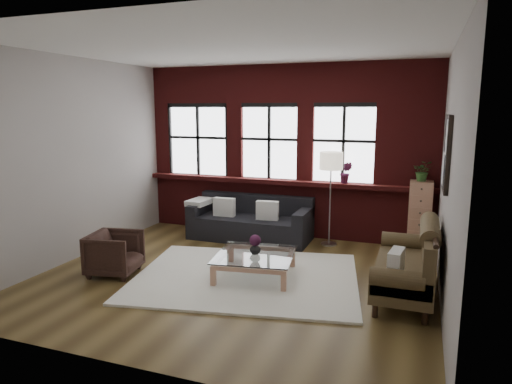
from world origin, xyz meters
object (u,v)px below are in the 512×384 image
(vase, at_px, (255,248))
(floor_lamp, at_px, (330,195))
(armchair, at_px, (115,253))
(vintage_settee, at_px, (404,259))
(coffee_table, at_px, (255,266))
(drawer_chest, at_px, (420,216))
(dark_sofa, at_px, (250,218))

(vase, relative_size, floor_lamp, 0.09)
(floor_lamp, bearing_deg, armchair, -136.54)
(vintage_settee, bearing_deg, coffee_table, -177.98)
(armchair, distance_m, drawer_chest, 4.97)
(vintage_settee, relative_size, armchair, 2.63)
(vase, bearing_deg, floor_lamp, 70.70)
(vase, distance_m, floor_lamp, 2.13)
(floor_lamp, bearing_deg, coffee_table, -109.30)
(vintage_settee, relative_size, floor_lamp, 1.01)
(dark_sofa, xyz_separation_m, coffee_table, (0.77, -1.83, -0.23))
(armchair, bearing_deg, dark_sofa, -37.67)
(armchair, relative_size, vase, 4.13)
(coffee_table, xyz_separation_m, floor_lamp, (0.69, 1.96, 0.73))
(dark_sofa, height_order, coffee_table, dark_sofa)
(armchair, relative_size, drawer_chest, 0.57)
(armchair, xyz_separation_m, coffee_table, (1.98, 0.57, -0.14))
(vintage_settee, relative_size, coffee_table, 1.68)
(armchair, bearing_deg, drawer_chest, -67.72)
(dark_sofa, bearing_deg, drawer_chest, 6.20)
(floor_lamp, bearing_deg, vase, -109.30)
(drawer_chest, bearing_deg, coffee_table, -135.47)
(dark_sofa, height_order, drawer_chest, drawer_chest)
(vintage_settee, relative_size, vase, 10.86)
(dark_sofa, xyz_separation_m, vase, (0.77, -1.83, 0.03))
(vase, xyz_separation_m, drawer_chest, (2.18, 2.15, 0.17))
(dark_sofa, relative_size, drawer_chest, 1.85)
(armchair, height_order, coffee_table, armchair)
(armchair, distance_m, vase, 2.06)
(floor_lamp, bearing_deg, vintage_settee, -54.68)
(drawer_chest, distance_m, floor_lamp, 1.54)
(vintage_settee, height_order, vase, vintage_settee)
(vintage_settee, distance_m, coffee_table, 2.05)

